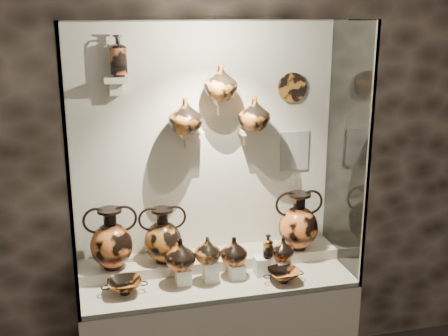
% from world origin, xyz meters
% --- Properties ---
extents(wall_back, '(5.00, 0.02, 3.20)m').
position_xyz_m(wall_back, '(0.00, 2.50, 1.60)').
color(wall_back, '#2B231B').
rests_on(wall_back, ground).
extents(plinth, '(1.70, 0.60, 0.80)m').
position_xyz_m(plinth, '(0.00, 2.18, 0.40)').
color(plinth, beige).
rests_on(plinth, floor).
extents(front_tier, '(1.68, 0.58, 0.03)m').
position_xyz_m(front_tier, '(0.00, 2.18, 0.82)').
color(front_tier, '#BEB093').
rests_on(front_tier, plinth).
extents(rear_tier, '(1.70, 0.25, 0.10)m').
position_xyz_m(rear_tier, '(0.00, 2.35, 0.85)').
color(rear_tier, '#BEB093').
rests_on(rear_tier, plinth).
extents(back_panel, '(1.70, 0.03, 1.60)m').
position_xyz_m(back_panel, '(0.00, 2.50, 1.60)').
color(back_panel, beige).
rests_on(back_panel, plinth).
extents(glass_front, '(1.70, 0.01, 1.60)m').
position_xyz_m(glass_front, '(0.00, 1.88, 1.60)').
color(glass_front, white).
rests_on(glass_front, plinth).
extents(glass_left, '(0.01, 0.60, 1.60)m').
position_xyz_m(glass_left, '(-0.85, 2.18, 1.60)').
color(glass_left, white).
rests_on(glass_left, plinth).
extents(glass_right, '(0.01, 0.60, 1.60)m').
position_xyz_m(glass_right, '(0.85, 2.18, 1.60)').
color(glass_right, white).
rests_on(glass_right, plinth).
extents(glass_top, '(1.70, 0.60, 0.01)m').
position_xyz_m(glass_top, '(0.00, 2.18, 2.40)').
color(glass_top, white).
rests_on(glass_top, back_panel).
extents(frame_post_left, '(0.02, 0.02, 1.60)m').
position_xyz_m(frame_post_left, '(-0.84, 1.89, 1.60)').
color(frame_post_left, gray).
rests_on(frame_post_left, plinth).
extents(frame_post_right, '(0.02, 0.02, 1.60)m').
position_xyz_m(frame_post_right, '(0.84, 1.89, 1.60)').
color(frame_post_right, gray).
rests_on(frame_post_right, plinth).
extents(pedestal_a, '(0.09, 0.09, 0.10)m').
position_xyz_m(pedestal_a, '(-0.22, 2.13, 0.88)').
color(pedestal_a, silver).
rests_on(pedestal_a, front_tier).
extents(pedestal_b, '(0.09, 0.09, 0.13)m').
position_xyz_m(pedestal_b, '(-0.05, 2.13, 0.90)').
color(pedestal_b, silver).
rests_on(pedestal_b, front_tier).
extents(pedestal_c, '(0.09, 0.09, 0.09)m').
position_xyz_m(pedestal_c, '(0.12, 2.13, 0.88)').
color(pedestal_c, silver).
rests_on(pedestal_c, front_tier).
extents(pedestal_d, '(0.09, 0.09, 0.12)m').
position_xyz_m(pedestal_d, '(0.28, 2.13, 0.89)').
color(pedestal_d, silver).
rests_on(pedestal_d, front_tier).
extents(pedestal_e, '(0.09, 0.09, 0.08)m').
position_xyz_m(pedestal_e, '(0.42, 2.13, 0.87)').
color(pedestal_e, silver).
rests_on(pedestal_e, front_tier).
extents(bracket_ul, '(0.14, 0.12, 0.04)m').
position_xyz_m(bracket_ul, '(-0.55, 2.42, 2.05)').
color(bracket_ul, beige).
rests_on(bracket_ul, back_panel).
extents(bracket_ca, '(0.14, 0.12, 0.04)m').
position_xyz_m(bracket_ca, '(-0.10, 2.42, 1.70)').
color(bracket_ca, beige).
rests_on(bracket_ca, back_panel).
extents(bracket_cb, '(0.10, 0.12, 0.04)m').
position_xyz_m(bracket_cb, '(0.10, 2.42, 1.90)').
color(bracket_cb, beige).
rests_on(bracket_cb, back_panel).
extents(bracket_cc, '(0.14, 0.12, 0.04)m').
position_xyz_m(bracket_cc, '(0.28, 2.42, 1.70)').
color(bracket_cc, beige).
rests_on(bracket_cc, back_panel).
extents(amphora_left, '(0.40, 0.40, 0.39)m').
position_xyz_m(amphora_left, '(-0.63, 2.31, 1.10)').
color(amphora_left, '#D36328').
rests_on(amphora_left, rear_tier).
extents(amphora_mid, '(0.38, 0.38, 0.36)m').
position_xyz_m(amphora_mid, '(-0.31, 2.33, 1.08)').
color(amphora_mid, '#B66020').
rests_on(amphora_mid, rear_tier).
extents(amphora_right, '(0.33, 0.33, 0.39)m').
position_xyz_m(amphora_right, '(0.59, 2.31, 1.10)').
color(amphora_right, '#D36328').
rests_on(amphora_right, rear_tier).
extents(jug_a, '(0.20, 0.20, 0.20)m').
position_xyz_m(jug_a, '(-0.24, 2.13, 1.03)').
color(jug_a, '#D36328').
rests_on(jug_a, pedestal_a).
extents(jug_b, '(0.17, 0.17, 0.17)m').
position_xyz_m(jug_b, '(-0.07, 2.11, 1.04)').
color(jug_b, '#B66020').
rests_on(jug_b, pedestal_b).
extents(jug_c, '(0.22, 0.22, 0.18)m').
position_xyz_m(jug_c, '(0.10, 2.14, 1.01)').
color(jug_c, '#D36328').
rests_on(jug_c, pedestal_c).
extents(jug_e, '(0.19, 0.19, 0.15)m').
position_xyz_m(jug_e, '(0.42, 2.15, 0.98)').
color(jug_e, '#D36328').
rests_on(jug_e, pedestal_e).
extents(lekythos_small, '(0.10, 0.10, 0.17)m').
position_xyz_m(lekythos_small, '(0.31, 2.11, 1.04)').
color(lekythos_small, '#B66020').
rests_on(lekythos_small, pedestal_d).
extents(kylix_left, '(0.33, 0.31, 0.10)m').
position_xyz_m(kylix_left, '(-0.58, 2.09, 0.88)').
color(kylix_left, '#B66020').
rests_on(kylix_left, front_tier).
extents(kylix_right, '(0.30, 0.27, 0.10)m').
position_xyz_m(kylix_right, '(0.38, 2.00, 0.88)').
color(kylix_right, '#D36328').
rests_on(kylix_right, front_tier).
extents(lekythos_tall, '(0.11, 0.11, 0.27)m').
position_xyz_m(lekythos_tall, '(-0.53, 2.42, 2.20)').
color(lekythos_tall, '#D36328').
rests_on(lekythos_tall, bracket_ul).
extents(ovoid_vase_a, '(0.26, 0.26, 0.22)m').
position_xyz_m(ovoid_vase_a, '(-0.15, 2.37, 1.83)').
color(ovoid_vase_a, '#B66020').
rests_on(ovoid_vase_a, bracket_ca).
extents(ovoid_vase_b, '(0.24, 0.24, 0.22)m').
position_xyz_m(ovoid_vase_b, '(0.07, 2.37, 2.03)').
color(ovoid_vase_b, '#B66020').
rests_on(ovoid_vase_b, bracket_cb).
extents(ovoid_vase_c, '(0.21, 0.21, 0.21)m').
position_xyz_m(ovoid_vase_c, '(0.29, 2.37, 1.82)').
color(ovoid_vase_c, '#B66020').
rests_on(ovoid_vase_c, bracket_cc).
extents(wall_plate, '(0.19, 0.02, 0.19)m').
position_xyz_m(wall_plate, '(0.57, 2.47, 1.96)').
color(wall_plate, '#A76021').
rests_on(wall_plate, back_panel).
extents(info_placard, '(0.20, 0.01, 0.26)m').
position_xyz_m(info_placard, '(0.61, 2.47, 1.54)').
color(info_placard, beige).
rests_on(info_placard, back_panel).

